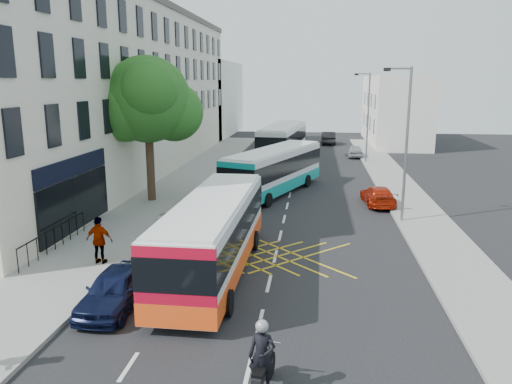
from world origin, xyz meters
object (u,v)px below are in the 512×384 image
(parked_car_blue, at_px, (115,289))
(pedestrian_far, at_px, (100,240))
(bus_mid, at_px, (274,170))
(distant_car_grey, at_px, (283,142))
(parked_car_silver, at_px, (173,230))
(distant_car_dark, at_px, (328,138))
(street_tree, at_px, (147,100))
(lamp_near, at_px, (405,137))
(motorbike, at_px, (262,360))
(red_hatchback, at_px, (378,196))
(bus_far, at_px, (283,142))
(lamp_far, at_px, (367,113))
(bus_near, at_px, (214,234))
(distant_car_silver, at_px, (354,151))

(parked_car_blue, distance_m, pedestrian_far, 4.17)
(bus_mid, bearing_deg, distant_car_grey, 112.47)
(parked_car_silver, height_order, distant_car_dark, distant_car_dark)
(street_tree, distance_m, distant_car_dark, 33.62)
(lamp_near, xyz_separation_m, motorbike, (-5.73, -15.81, -3.68))
(motorbike, xyz_separation_m, red_hatchback, (5.03, 19.69, -0.35))
(street_tree, bearing_deg, lamp_near, -11.40)
(motorbike, xyz_separation_m, pedestrian_far, (-7.47, 7.76, 0.19))
(bus_far, bearing_deg, red_hatchback, -61.54)
(lamp_far, height_order, motorbike, lamp_far)
(parked_car_blue, height_order, red_hatchback, parked_car_blue)
(parked_car_silver, height_order, distant_car_grey, parked_car_silver)
(parked_car_blue, xyz_separation_m, distant_car_grey, (2.86, 41.61, -0.03))
(bus_mid, relative_size, bus_far, 0.90)
(street_tree, bearing_deg, bus_near, -60.67)
(lamp_near, relative_size, distant_car_silver, 2.21)
(lamp_far, distance_m, motorbike, 36.45)
(motorbike, relative_size, parked_car_silver, 0.57)
(bus_near, relative_size, distant_car_grey, 2.33)
(parked_car_blue, distance_m, red_hatchback, 18.67)
(lamp_near, bearing_deg, red_hatchback, 100.18)
(lamp_near, bearing_deg, parked_car_blue, -133.67)
(bus_near, relative_size, distant_car_dark, 2.38)
(motorbike, distance_m, distant_car_silver, 39.81)
(bus_mid, xyz_separation_m, parked_car_silver, (-3.82, -11.17, -0.95))
(street_tree, bearing_deg, bus_mid, 24.40)
(bus_near, distance_m, parked_car_silver, 4.36)
(bus_mid, height_order, pedestrian_far, bus_mid)
(lamp_far, height_order, distant_car_silver, lamp_far)
(lamp_near, distance_m, parked_car_blue, 16.54)
(parked_car_silver, bearing_deg, distant_car_dark, 77.30)
(bus_mid, bearing_deg, lamp_near, -20.94)
(lamp_far, relative_size, bus_mid, 0.73)
(distant_car_silver, bearing_deg, parked_car_blue, 71.77)
(parked_car_blue, height_order, pedestrian_far, pedestrian_far)
(parked_car_blue, bearing_deg, bus_far, 84.72)
(street_tree, height_order, bus_near, street_tree)
(bus_mid, height_order, motorbike, bus_mid)
(red_hatchback, bearing_deg, distant_car_silver, -95.15)
(bus_near, height_order, red_hatchback, bus_near)
(distant_car_dark, height_order, pedestrian_far, pedestrian_far)
(parked_car_silver, xyz_separation_m, red_hatchback, (10.40, 8.71, -0.06))
(distant_car_silver, bearing_deg, pedestrian_far, 66.68)
(street_tree, relative_size, parked_car_blue, 2.22)
(lamp_far, distance_m, bus_near, 29.56)
(red_hatchback, height_order, pedestrian_far, pedestrian_far)
(street_tree, bearing_deg, distant_car_silver, 55.92)
(street_tree, distance_m, bus_far, 19.87)
(parked_car_silver, relative_size, red_hatchback, 0.97)
(bus_mid, relative_size, distant_car_silver, 3.03)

